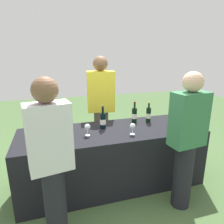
% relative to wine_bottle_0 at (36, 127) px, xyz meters
% --- Properties ---
extents(ground_plane, '(12.00, 12.00, 0.00)m').
position_rel_wine_bottle_0_xyz_m(ground_plane, '(0.94, -0.10, -0.89)').
color(ground_plane, '#476638').
extents(tasting_table, '(2.42, 0.83, 0.78)m').
position_rel_wine_bottle_0_xyz_m(tasting_table, '(0.94, -0.10, -0.50)').
color(tasting_table, black).
rests_on(tasting_table, ground_plane).
extents(wine_bottle_0, '(0.07, 0.07, 0.31)m').
position_rel_wine_bottle_0_xyz_m(wine_bottle_0, '(0.00, 0.00, 0.00)').
color(wine_bottle_0, black).
rests_on(wine_bottle_0, tasting_table).
extents(wine_bottle_1, '(0.08, 0.08, 0.31)m').
position_rel_wine_bottle_0_xyz_m(wine_bottle_1, '(0.85, 0.00, 0.00)').
color(wine_bottle_1, black).
rests_on(wine_bottle_1, tasting_table).
extents(wine_bottle_2, '(0.07, 0.07, 0.31)m').
position_rel_wine_bottle_0_xyz_m(wine_bottle_2, '(1.35, 0.12, 0.00)').
color(wine_bottle_2, black).
rests_on(wine_bottle_2, tasting_table).
extents(wine_bottle_3, '(0.07, 0.07, 0.30)m').
position_rel_wine_bottle_0_xyz_m(wine_bottle_3, '(1.55, 0.06, 0.00)').
color(wine_bottle_3, black).
rests_on(wine_bottle_3, tasting_table).
extents(wine_glass_0, '(0.07, 0.07, 0.15)m').
position_rel_wine_bottle_0_xyz_m(wine_glass_0, '(0.60, -0.19, 0.00)').
color(wine_glass_0, silver).
rests_on(wine_glass_0, tasting_table).
extents(wine_glass_1, '(0.07, 0.07, 0.15)m').
position_rel_wine_bottle_0_xyz_m(wine_glass_1, '(1.15, -0.31, -0.00)').
color(wine_glass_1, silver).
rests_on(wine_glass_1, tasting_table).
extents(wine_glass_2, '(0.07, 0.07, 0.14)m').
position_rel_wine_bottle_0_xyz_m(wine_glass_2, '(1.75, -0.21, -0.01)').
color(wine_glass_2, silver).
rests_on(wine_glass_2, tasting_table).
extents(ice_bucket, '(0.19, 0.19, 0.17)m').
position_rel_wine_bottle_0_xyz_m(ice_bucket, '(0.24, -0.14, -0.02)').
color(ice_bucket, silver).
rests_on(ice_bucket, tasting_table).
extents(server_pouring, '(0.46, 0.30, 1.72)m').
position_rel_wine_bottle_0_xyz_m(server_pouring, '(0.97, 0.62, 0.04)').
color(server_pouring, brown).
rests_on(server_pouring, ground_plane).
extents(guest_0, '(0.39, 0.26, 1.59)m').
position_rel_wine_bottle_0_xyz_m(guest_0, '(0.17, -0.85, -0.02)').
color(guest_0, black).
rests_on(guest_0, ground_plane).
extents(guest_1, '(0.41, 0.26, 1.59)m').
position_rel_wine_bottle_0_xyz_m(guest_1, '(1.60, -0.77, -0.03)').
color(guest_1, black).
rests_on(guest_1, ground_plane).
extents(menu_board, '(0.63, 0.04, 0.76)m').
position_rel_wine_bottle_0_xyz_m(menu_board, '(0.04, 1.00, -0.51)').
color(menu_board, white).
rests_on(menu_board, ground_plane).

